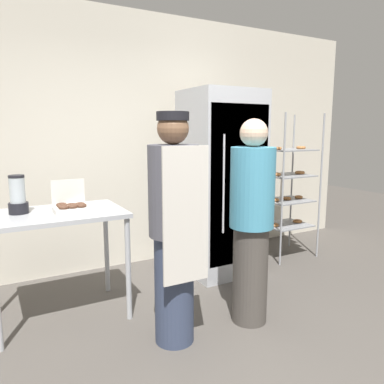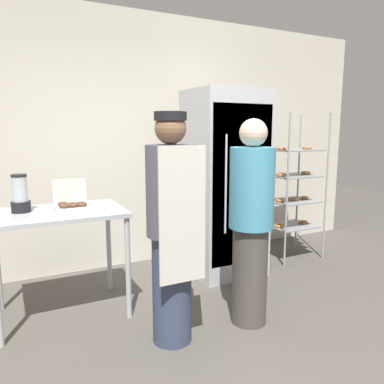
# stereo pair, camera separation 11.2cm
# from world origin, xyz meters

# --- Properties ---
(ground_plane) EXTENTS (14.00, 14.00, 0.00)m
(ground_plane) POSITION_xyz_m (0.00, 0.00, 0.00)
(ground_plane) COLOR #4C4742
(back_wall) EXTENTS (6.40, 0.12, 2.82)m
(back_wall) POSITION_xyz_m (0.00, 2.22, 1.41)
(back_wall) COLOR beige
(back_wall) RESTS_ON ground_plane
(refrigerator) EXTENTS (0.74, 0.71, 1.95)m
(refrigerator) POSITION_xyz_m (0.75, 1.45, 0.97)
(refrigerator) COLOR #ADAFB5
(refrigerator) RESTS_ON ground_plane
(baking_rack) EXTENTS (0.62, 0.50, 1.73)m
(baking_rack) POSITION_xyz_m (1.74, 1.50, 0.85)
(baking_rack) COLOR #93969B
(baking_rack) RESTS_ON ground_plane
(prep_counter) EXTENTS (1.03, 0.70, 0.89)m
(prep_counter) POSITION_xyz_m (-0.97, 1.22, 0.78)
(prep_counter) COLOR #ADAFB5
(prep_counter) RESTS_ON ground_plane
(donut_box) EXTENTS (0.27, 0.21, 0.25)m
(donut_box) POSITION_xyz_m (-0.87, 1.14, 0.94)
(donut_box) COLOR silver
(donut_box) RESTS_ON prep_counter
(blender_pitcher) EXTENTS (0.15, 0.15, 0.30)m
(blender_pitcher) POSITION_xyz_m (-1.24, 1.31, 1.03)
(blender_pitcher) COLOR black
(blender_pitcher) RESTS_ON prep_counter
(person_baker) EXTENTS (0.35, 0.37, 1.66)m
(person_baker) POSITION_xyz_m (-0.31, 0.44, 0.87)
(person_baker) COLOR #333D56
(person_baker) RESTS_ON ground_plane
(person_customer) EXTENTS (0.34, 0.34, 1.63)m
(person_customer) POSITION_xyz_m (0.35, 0.41, 0.83)
(person_customer) COLOR #47423D
(person_customer) RESTS_ON ground_plane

